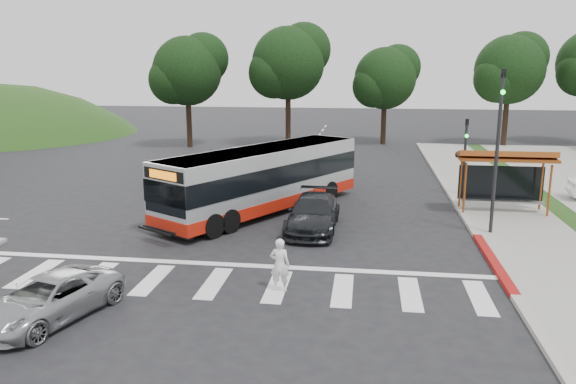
% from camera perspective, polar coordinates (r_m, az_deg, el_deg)
% --- Properties ---
extents(ground, '(140.00, 140.00, 0.00)m').
position_cam_1_polar(ground, '(22.43, -4.15, -4.49)').
color(ground, black).
rests_on(ground, ground).
extents(sidewalk_east, '(4.00, 40.00, 0.12)m').
position_cam_1_polar(sidewalk_east, '(30.36, 20.01, -0.55)').
color(sidewalk_east, gray).
rests_on(sidewalk_east, ground).
extents(curb_east, '(0.30, 40.00, 0.15)m').
position_cam_1_polar(curb_east, '(30.00, 16.27, -0.41)').
color(curb_east, '#9E9991').
rests_on(curb_east, ground).
extents(curb_east_red, '(0.32, 6.00, 0.15)m').
position_cam_1_polar(curb_east_red, '(20.52, 20.15, -6.70)').
color(curb_east_red, maroon).
rests_on(curb_east_red, ground).
extents(crosswalk_ladder, '(18.00, 2.60, 0.01)m').
position_cam_1_polar(crosswalk_ladder, '(17.85, -7.53, -9.16)').
color(crosswalk_ladder, silver).
rests_on(crosswalk_ladder, ground).
extents(bus_shelter, '(4.20, 1.60, 2.86)m').
position_cam_1_polar(bus_shelter, '(27.11, 21.19, 2.79)').
color(bus_shelter, brown).
rests_on(bus_shelter, sidewalk_east).
extents(traffic_signal_ne_tall, '(0.18, 0.37, 6.50)m').
position_cam_1_polar(traffic_signal_ne_tall, '(23.15, 20.56, 5.10)').
color(traffic_signal_ne_tall, black).
rests_on(traffic_signal_ne_tall, ground).
extents(traffic_signal_ne_short, '(0.18, 0.37, 4.00)m').
position_cam_1_polar(traffic_signal_ne_short, '(30.14, 17.56, 4.22)').
color(traffic_signal_ne_short, black).
rests_on(traffic_signal_ne_short, ground).
extents(tree_ne_a, '(6.16, 5.74, 9.30)m').
position_cam_1_polar(tree_ne_a, '(50.33, 21.66, 11.58)').
color(tree_ne_a, black).
rests_on(tree_ne_a, parking_lot).
extents(tree_north_a, '(6.60, 6.15, 10.17)m').
position_cam_1_polar(tree_north_a, '(47.45, 0.12, 13.08)').
color(tree_north_a, black).
rests_on(tree_north_a, ground).
extents(tree_north_b, '(5.72, 5.33, 8.43)m').
position_cam_1_polar(tree_north_b, '(49.03, 9.93, 11.41)').
color(tree_north_b, black).
rests_on(tree_north_b, ground).
extents(tree_north_c, '(6.16, 5.74, 9.30)m').
position_cam_1_polar(tree_north_c, '(47.28, -10.10, 12.12)').
color(tree_north_c, black).
rests_on(tree_north_c, ground).
extents(transit_bus, '(8.00, 11.10, 2.96)m').
position_cam_1_polar(transit_bus, '(25.77, -2.48, 1.19)').
color(transit_bus, '#ADAFB1').
rests_on(transit_bus, ground).
extents(pedestrian, '(0.63, 0.44, 1.64)m').
position_cam_1_polar(pedestrian, '(16.86, -0.84, -7.41)').
color(pedestrian, white).
rests_on(pedestrian, ground).
extents(dark_sedan, '(2.07, 4.88, 1.40)m').
position_cam_1_polar(dark_sedan, '(23.06, 2.57, -2.17)').
color(dark_sedan, black).
rests_on(dark_sedan, ground).
extents(silver_suv_south, '(3.11, 4.62, 1.18)m').
position_cam_1_polar(silver_suv_south, '(16.44, -23.14, -9.90)').
color(silver_suv_south, '#999A9D').
rests_on(silver_suv_south, ground).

